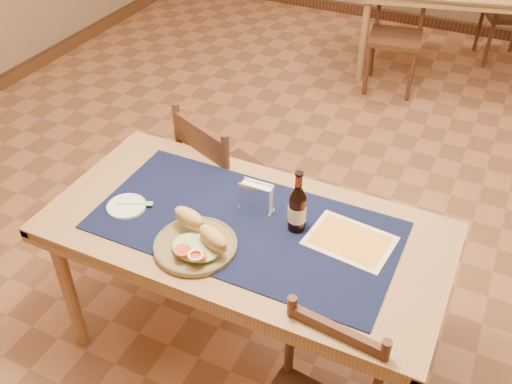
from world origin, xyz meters
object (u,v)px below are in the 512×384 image
at_px(chair_main_far, 228,183).
at_px(sandwich_plate, 197,242).
at_px(napkin_holder, 256,197).
at_px(main_table, 245,241).
at_px(beer_bottle, 297,209).

relative_size(chair_main_far, sandwich_plate, 2.91).
bearing_deg(sandwich_plate, napkin_holder, 71.78).
xyz_separation_m(main_table, chair_main_far, (-0.36, 0.52, -0.19)).
distance_m(chair_main_far, sandwich_plate, 0.83).
distance_m(beer_bottle, napkin_holder, 0.20).
bearing_deg(napkin_holder, sandwich_plate, -108.22).
relative_size(sandwich_plate, beer_bottle, 1.18).
bearing_deg(chair_main_far, main_table, -55.28).
bearing_deg(napkin_holder, main_table, -88.68).
height_order(chair_main_far, napkin_holder, chair_main_far).
bearing_deg(beer_bottle, sandwich_plate, -137.60).
xyz_separation_m(chair_main_far, napkin_holder, (0.36, -0.42, 0.33)).
bearing_deg(beer_bottle, chair_main_far, 140.54).
distance_m(main_table, beer_bottle, 0.28).
xyz_separation_m(sandwich_plate, beer_bottle, (0.29, 0.27, 0.07)).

